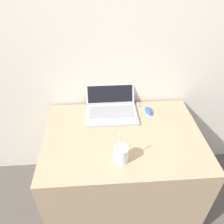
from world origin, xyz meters
The scene contains 6 objects.
wall_back centered at (0.00, 0.78, 1.25)m, with size 7.00×0.04×2.50m.
desk centered at (0.00, 0.37, 0.36)m, with size 1.05×0.74×0.71m.
laptop centered at (-0.06, 0.64, 0.76)m, with size 0.37×0.35×0.21m.
drink_cup centered at (-0.04, 0.16, 0.77)m, with size 0.08×0.08×0.22m.
computer_mouse centered at (0.21, 0.60, 0.73)m, with size 0.06×0.11×0.03m.
usb_stick centered at (0.16, 0.70, 0.72)m, with size 0.02×0.06×0.01m.
Camera 1 is at (-0.15, -0.68, 1.71)m, focal length 35.00 mm.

